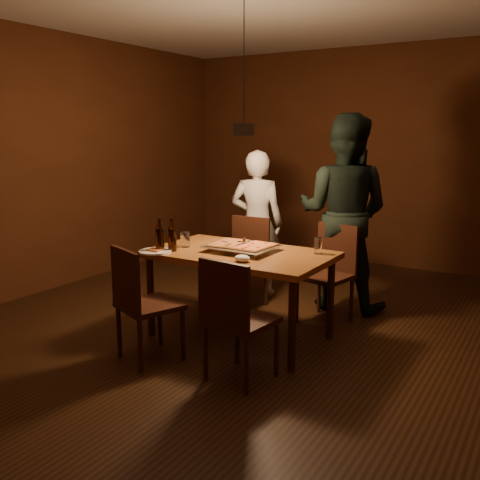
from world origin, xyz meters
The scene contains 19 objects.
room_shell centered at (0.00, 0.00, 1.40)m, with size 6.00×6.00×6.00m.
dining_table centered at (0.06, -0.16, 0.68)m, with size 1.50×0.90×0.75m.
chair_far_left centered at (-0.34, 0.61, 0.54)m, with size 0.44×0.44×0.49m.
chair_far_right centered at (0.54, 0.66, 0.54)m, with size 0.49×0.49×0.49m.
chair_near_left centered at (-0.33, -0.98, 0.54)m, with size 0.54×0.54×0.49m.
chair_near_right centered at (0.47, -0.91, 0.54)m, with size 0.46×0.46×0.49m.
pizza_tray centered at (0.05, -0.12, 0.77)m, with size 0.55×0.45×0.05m, color silver.
pizza_meat centered at (-0.07, -0.14, 0.81)m, with size 0.23×0.37×0.02m, color maroon.
pizza_cheese centered at (0.19, -0.13, 0.81)m, with size 0.24×0.38×0.02m, color gold.
spatula centered at (0.06, -0.11, 0.81)m, with size 0.09×0.24×0.04m, color silver, non-canonical shape.
beer_bottle_a centered at (-0.52, -0.49, 0.89)m, with size 0.07×0.07×0.28m.
beer_bottle_b centered at (-0.44, -0.43, 0.89)m, with size 0.07×0.07×0.27m.
water_glass_left centered at (-0.45, -0.24, 0.81)m, with size 0.08×0.08×0.13m, color silver.
water_glass_right centered at (0.64, 0.12, 0.82)m, with size 0.06×0.06×0.13m, color silver.
plate_slice centered at (-0.53, -0.54, 0.76)m, with size 0.27×0.27×0.03m.
napkin centered at (0.25, -0.44, 0.78)m, with size 0.13×0.10×0.05m, color white.
diner_white centered at (-0.46, 1.04, 0.77)m, with size 0.56×0.37×1.55m, color silver.
diner_dark centered at (0.49, 1.07, 0.95)m, with size 0.93×0.72×1.91m, color black.
pendant_lamp centered at (0.00, 0.00, 1.76)m, with size 0.18×0.18×1.10m.
Camera 1 is at (2.32, -3.86, 1.73)m, focal length 40.00 mm.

